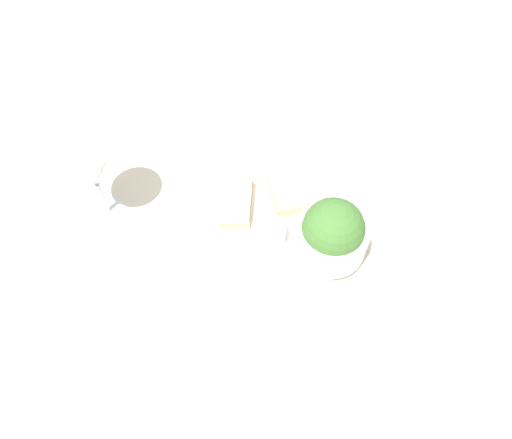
% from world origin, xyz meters
% --- Properties ---
extents(ground_plane, '(4.00, 4.00, 0.00)m').
position_xyz_m(ground_plane, '(0.00, 0.00, 0.00)').
color(ground_plane, beige).
extents(dinner_plate, '(0.30, 0.30, 0.01)m').
position_xyz_m(dinner_plate, '(0.00, 0.00, 0.01)').
color(dinner_plate, white).
rests_on(dinner_plate, ground_plane).
extents(salad_bowl, '(0.11, 0.11, 0.10)m').
position_xyz_m(salad_bowl, '(-0.07, -0.10, 0.06)').
color(salad_bowl, white).
rests_on(salad_bowl, dinner_plate).
extents(sauce_ramekin, '(0.05, 0.05, 0.03)m').
position_xyz_m(sauce_ramekin, '(-0.03, -0.01, 0.03)').
color(sauce_ramekin, white).
rests_on(sauce_ramekin, dinner_plate).
extents(cheese_toast_near, '(0.10, 0.08, 0.03)m').
position_xyz_m(cheese_toast_near, '(0.05, 0.02, 0.03)').
color(cheese_toast_near, '#D1B27F').
rests_on(cheese_toast_near, dinner_plate).
extents(cheese_toast_far, '(0.09, 0.06, 0.03)m').
position_xyz_m(cheese_toast_far, '(0.05, -0.07, 0.03)').
color(cheese_toast_far, '#D1B27F').
rests_on(cheese_toast_far, dinner_plate).
extents(wine_glass, '(0.09, 0.09, 0.16)m').
position_xyz_m(wine_glass, '(0.11, 0.23, 0.11)').
color(wine_glass, silver).
rests_on(wine_glass, ground_plane).
extents(napkin, '(0.18, 0.16, 0.01)m').
position_xyz_m(napkin, '(0.23, -0.14, 0.00)').
color(napkin, white).
rests_on(napkin, ground_plane).
extents(fork, '(0.19, 0.01, 0.01)m').
position_xyz_m(fork, '(-0.16, -0.23, 0.00)').
color(fork, silver).
rests_on(fork, ground_plane).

